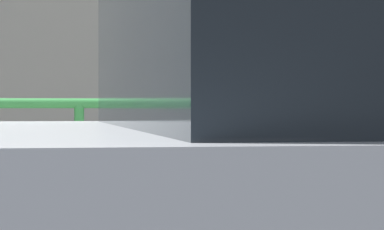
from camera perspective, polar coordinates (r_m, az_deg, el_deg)
parking_meter at (r=3.68m, az=-2.18°, el=0.71°), size 0.18×0.19×1.43m
pedestrian_at_meter at (r=3.86m, az=4.80°, el=-0.17°), size 0.62×0.57×1.72m
background_railing at (r=5.36m, az=-7.31°, el=-2.15°), size 24.06×0.06×1.09m
backdrop_wall at (r=8.78m, az=-8.94°, el=2.93°), size 32.00×0.50×3.08m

